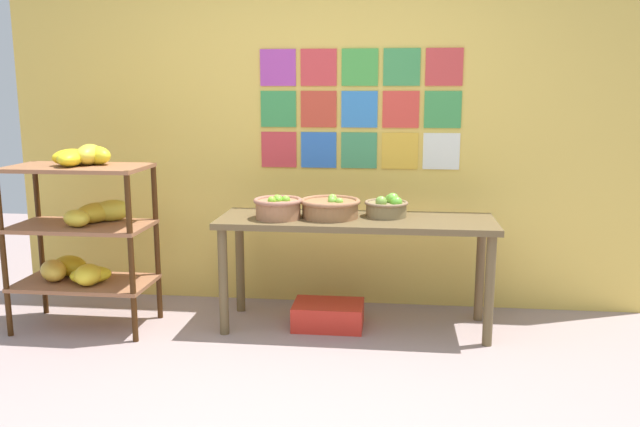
% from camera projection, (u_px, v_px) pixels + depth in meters
% --- Properties ---
extents(back_wall_with_art, '(4.56, 0.07, 2.65)m').
position_uv_depth(back_wall_with_art, '(324.00, 122.00, 4.63)').
color(back_wall_with_art, '#E8C354').
rests_on(back_wall_with_art, ground).
extents(banana_shelf_unit, '(0.87, 0.50, 1.20)m').
position_uv_depth(banana_shelf_unit, '(83.00, 223.00, 4.22)').
color(banana_shelf_unit, '#3C200B').
rests_on(banana_shelf_unit, ground).
extents(display_table, '(1.77, 0.57, 0.73)m').
position_uv_depth(display_table, '(356.00, 232.00, 4.21)').
color(display_table, brown).
rests_on(display_table, ground).
extents(fruit_basket_back_left, '(0.32, 0.32, 0.16)m').
position_uv_depth(fruit_basket_back_left, '(278.00, 207.00, 4.16)').
color(fruit_basket_back_left, '#A6704C').
rests_on(fruit_basket_back_left, display_table).
extents(fruit_basket_back_right, '(0.28, 0.28, 0.15)m').
position_uv_depth(fruit_basket_back_right, '(387.00, 207.00, 4.23)').
color(fruit_basket_back_right, olive).
rests_on(fruit_basket_back_right, display_table).
extents(fruit_basket_right, '(0.39, 0.39, 0.15)m').
position_uv_depth(fruit_basket_right, '(330.00, 207.00, 4.20)').
color(fruit_basket_right, '#986941').
rests_on(fruit_basket_right, display_table).
extents(produce_crate_under_table, '(0.46, 0.32, 0.16)m').
position_uv_depth(produce_crate_under_table, '(328.00, 315.00, 4.31)').
color(produce_crate_under_table, red).
rests_on(produce_crate_under_table, ground).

